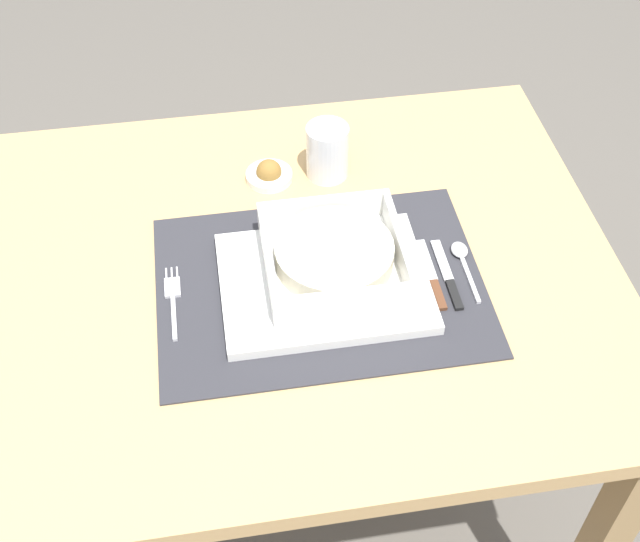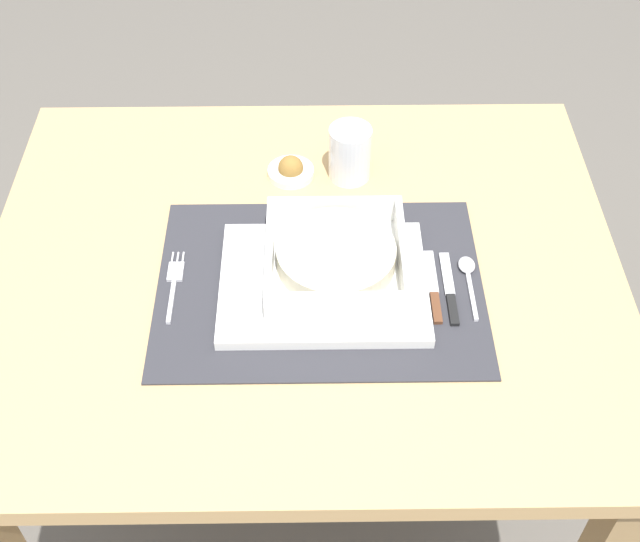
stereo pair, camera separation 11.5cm
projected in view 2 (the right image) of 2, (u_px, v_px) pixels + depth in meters
ground_plane at (308, 499)px, 1.72m from camera, size 6.00×6.00×0.00m
dining_table at (303, 309)px, 1.28m from camera, size 0.93×0.77×0.71m
placemat at (320, 285)px, 1.17m from camera, size 0.46×0.34×0.00m
serving_plate at (323, 283)px, 1.16m from camera, size 0.29×0.22×0.02m
porridge_bowl at (336, 258)px, 1.15m from camera, size 0.19×0.19×0.05m
fork at (174, 280)px, 1.17m from camera, size 0.02×0.13×0.00m
spoon at (468, 272)px, 1.18m from camera, size 0.02×0.12×0.01m
butter_knife at (450, 293)px, 1.16m from camera, size 0.01×0.14×0.01m
bread_knife at (434, 291)px, 1.16m from camera, size 0.01×0.14×0.01m
drinking_glass at (350, 155)px, 1.31m from camera, size 0.07×0.07×0.09m
condiment_saucer at (291, 170)px, 1.33m from camera, size 0.07×0.07×0.04m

